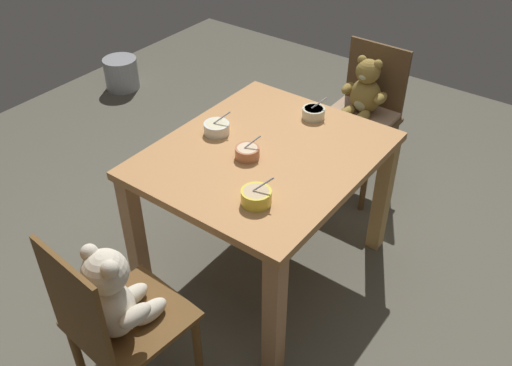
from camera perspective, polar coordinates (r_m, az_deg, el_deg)
name	(u,v)px	position (r m, az deg, el deg)	size (l,w,h in m)	color
ground_plane	(263,266)	(3.07, 0.76, -8.53)	(5.20, 5.20, 0.04)	#575447
dining_table	(264,173)	(2.66, 0.87, 1.06)	(1.10, 0.93, 0.74)	#B77E48
teddy_chair_near_left	(114,306)	(2.16, -14.30, -12.14)	(0.45, 0.43, 0.92)	brown
teddy_chair_near_right	(362,106)	(3.39, 10.84, 7.79)	(0.41, 0.42, 0.89)	brown
porridge_bowl_cream_near_right	(314,113)	(2.85, 5.91, 7.18)	(0.12, 0.12, 0.11)	beige
porridge_bowl_yellow_near_left	(256,197)	(2.26, 0.02, -1.39)	(0.13, 0.13, 0.13)	yellow
porridge_bowl_white_far_center	(217,128)	(2.71, -4.05, 5.65)	(0.12, 0.12, 0.12)	white
porridge_bowl_terracotta_center	(247,152)	(2.53, -0.90, 3.17)	(0.11, 0.11, 0.11)	#BD734E
metal_pail	(121,73)	(4.81, -13.61, 10.84)	(0.27, 0.27, 0.26)	#93969B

